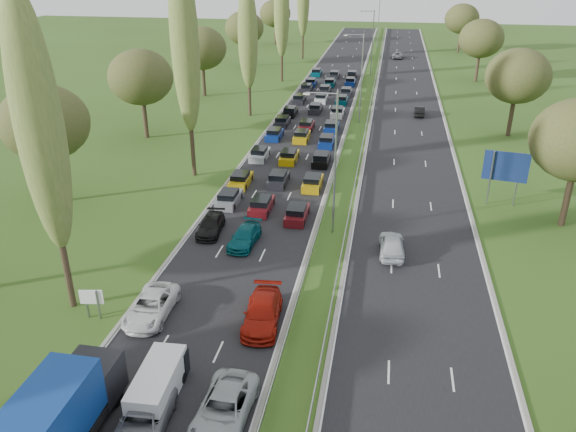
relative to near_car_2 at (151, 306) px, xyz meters
The scene contains 23 objects.
ground 52.25m from the near_car_2, 78.62° to the left, with size 260.00×260.00×0.00m, color #304B17.
near_carriageway 53.84m from the near_car_2, 86.21° to the left, with size 10.50×215.00×0.04m, color black.
far_carriageway 56.37m from the near_car_2, 72.38° to the left, with size 10.50×215.00×0.04m, color black.
central_reservation 54.70m from the near_car_2, 79.14° to the left, with size 2.36×215.00×0.32m.
lamp_columns 50.56m from the near_car_2, 78.17° to the left, with size 0.18×140.18×12.00m.
poplar_row 41.46m from the near_car_2, 98.23° to the left, with size 2.80×127.80×22.44m.
woodland_left 38.15m from the near_car_2, 115.57° to the left, with size 8.00×166.00×11.10m.
woodland_right 48.70m from the near_car_2, 51.81° to the left, with size 8.00×153.00×11.10m.
traffic_queue_fill 48.93m from the near_car_2, 85.82° to the left, with size 9.07×69.46×0.80m.
near_car_2 is the anchor object (origin of this frame).
near_car_3 12.37m from the near_car_2, 89.29° to the left, with size 1.87×4.59×1.33m, color black.
near_car_6 10.06m from the near_car_2, 69.67° to the right, with size 2.35×5.10×1.42m, color slate.
near_car_7 11.36m from the near_car_2, 72.07° to the left, with size 1.90×4.68×1.36m, color #054A54.
near_car_8 11.37m from the near_car_2, 72.74° to the left, with size 1.55×3.85×1.31m, color #D6CE0E.
near_car_10 10.68m from the near_car_2, 47.78° to the right, with size 2.52×5.47×1.52m, color #A0A5A9.
near_car_11 7.30m from the near_car_2, ahead, with size 2.21×5.44×1.58m, color maroon.
far_car_0 18.98m from the near_car_2, 36.49° to the left, with size 1.89×4.70×1.60m, color silver.
far_car_1 57.57m from the near_car_2, 71.03° to the left, with size 1.42×4.08×1.34m, color black.
far_car_2 105.95m from the near_car_2, 81.60° to the left, with size 2.39×5.18×1.44m, color gray.
blue_lorry 11.57m from the near_car_2, 88.88° to the right, with size 2.59×9.34×3.94m.
white_van_rear 7.68m from the near_car_2, 64.02° to the right, with size 1.85×4.73×1.90m.
info_sign 3.74m from the near_car_2, 166.55° to the right, with size 1.50×0.35×2.10m.
direction_sign 34.13m from the near_car_2, 42.18° to the left, with size 3.96×0.79×5.20m.
Camera 1 is at (8.32, 0.41, 21.41)m, focal length 35.00 mm.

